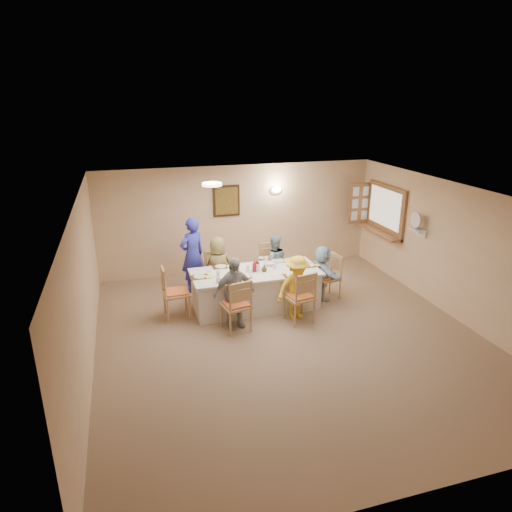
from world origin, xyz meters
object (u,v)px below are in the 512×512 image
object	(u,v)px
desk_fan	(417,223)
diner_front_left	(234,293)
chair_back_left	(217,274)
condiment_ketchup	(254,266)
dining_table	(256,289)
diner_front_right	(297,288)
chair_front_left	(236,304)
chair_right_end	(328,277)
caregiver	(192,255)
serving_hatch	(386,210)
chair_left_end	(176,292)
diner_back_left	(218,268)
chair_back_right	(272,267)
diner_back_right	(274,263)
chair_front_right	(299,296)
diner_right_end	(322,273)

from	to	relation	value
desk_fan	diner_front_left	size ratio (longest dim) A/B	0.23
chair_back_left	condiment_ketchup	xyz separation A→B (m)	(0.57, -0.81, 0.42)
dining_table	diner_front_right	distance (m)	0.94
desk_fan	chair_front_left	size ratio (longest dim) A/B	0.30
chair_back_left	chair_right_end	distance (m)	2.29
dining_table	caregiver	size ratio (longest dim) A/B	1.54
serving_hatch	diner_front_left	world-z (taller)	serving_hatch
chair_left_end	diner_back_left	bearing A→B (deg)	-56.65
chair_back_right	diner_back_right	bearing A→B (deg)	-95.06
desk_fan	diner_front_right	bearing A→B (deg)	-171.86
dining_table	chair_left_end	distance (m)	1.56
chair_left_end	chair_right_end	xyz separation A→B (m)	(3.10, 0.00, -0.05)
diner_back_left	chair_left_end	bearing A→B (deg)	36.46
diner_front_right	chair_back_left	bearing A→B (deg)	123.61
chair_back_right	diner_back_left	bearing A→B (deg)	-179.35
dining_table	diner_front_right	xyz separation A→B (m)	(0.60, -0.68, 0.24)
desk_fan	chair_front_right	distance (m)	2.96
diner_back_right	condiment_ketchup	bearing A→B (deg)	51.65
dining_table	diner_front_right	bearing A→B (deg)	-48.58
desk_fan	condiment_ketchup	xyz separation A→B (m)	(-3.35, 0.28, -0.67)
desk_fan	caregiver	bearing A→B (deg)	161.79
desk_fan	diner_front_left	distance (m)	4.04
chair_back_left	diner_front_left	size ratio (longest dim) A/B	0.70
chair_right_end	diner_front_left	size ratio (longest dim) A/B	0.70
chair_left_end	diner_front_left	size ratio (longest dim) A/B	0.77
condiment_ketchup	chair_back_left	bearing A→B (deg)	125.15
diner_right_end	dining_table	bearing A→B (deg)	88.65
chair_back_right	diner_front_left	distance (m)	1.91
diner_front_right	caregiver	bearing A→B (deg)	126.61
chair_back_left	desk_fan	bearing A→B (deg)	-27.21
chair_front_right	chair_right_end	xyz separation A→B (m)	(0.95, 0.80, -0.04)
dining_table	diner_front_left	distance (m)	0.95
diner_back_left	diner_front_right	size ratio (longest dim) A/B	1.05
chair_front_right	diner_back_right	distance (m)	1.48
diner_back_left	diner_front_left	xyz separation A→B (m)	(0.00, -1.36, 0.02)
chair_left_end	diner_front_left	bearing A→B (deg)	-127.84
diner_front_left	diner_front_right	size ratio (longest dim) A/B	1.07
serving_hatch	diner_right_end	bearing A→B (deg)	-152.27
chair_back_left	diner_front_left	world-z (taller)	diner_front_left
desk_fan	chair_front_left	distance (m)	4.10
chair_back_left	chair_back_right	xyz separation A→B (m)	(1.20, 0.00, 0.03)
dining_table	diner_front_left	bearing A→B (deg)	-131.42
dining_table	condiment_ketchup	size ratio (longest dim) A/B	10.33
chair_back_left	caregiver	xyz separation A→B (m)	(-0.45, 0.35, 0.35)
chair_back_left	diner_back_left	xyz separation A→B (m)	(0.00, -0.12, 0.19)
diner_right_end	diner_front_right	bearing A→B (deg)	128.32
diner_front_right	condiment_ketchup	xyz separation A→B (m)	(-0.63, 0.67, 0.26)
chair_back_right	chair_front_right	bearing A→B (deg)	-95.06
desk_fan	diner_back_left	bearing A→B (deg)	166.12
diner_right_end	desk_fan	bearing A→B (deg)	-100.00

